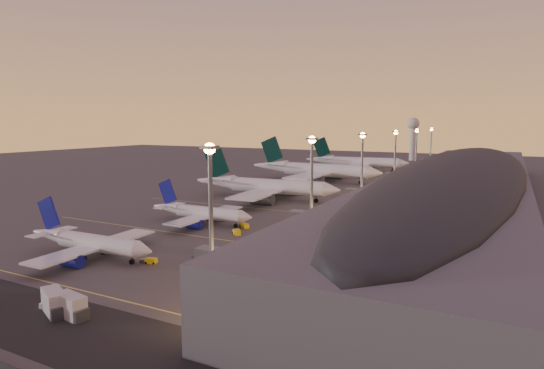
# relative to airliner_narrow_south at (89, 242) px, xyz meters

# --- Properties ---
(ground) EXTENTS (700.00, 700.00, 0.00)m
(ground) POSITION_rel_airliner_narrow_south_xyz_m (3.20, 30.39, -3.23)
(ground) COLOR #464341
(airliner_narrow_south) EXTENTS (34.87, 31.08, 12.48)m
(airliner_narrow_south) POSITION_rel_airliner_narrow_south_xyz_m (0.00, 0.00, 0.00)
(airliner_narrow_south) COLOR silver
(airliner_narrow_south) RESTS_ON ground
(airliner_narrow_north) EXTENTS (34.17, 30.41, 12.25)m
(airliner_narrow_north) POSITION_rel_airliner_narrow_south_xyz_m (1.45, 38.13, -0.06)
(airliner_narrow_north) COLOR silver
(airliner_narrow_north) RESTS_ON ground
(airliner_wide_near) EXTENTS (59.57, 54.35, 19.06)m
(airliner_wide_near) POSITION_rel_airliner_narrow_south_xyz_m (-2.33, 83.69, 1.68)
(airliner_wide_near) COLOR silver
(airliner_wide_near) RESTS_ON ground
(airliner_wide_mid) EXTENTS (68.18, 61.85, 21.88)m
(airliner_wide_mid) POSITION_rel_airliner_narrow_south_xyz_m (-5.63, 140.98, 2.41)
(airliner_wide_mid) COLOR silver
(airliner_wide_mid) RESTS_ON ground
(airliner_wide_far) EXTENTS (62.52, 57.18, 20.00)m
(airliner_wide_far) POSITION_rel_airliner_narrow_south_xyz_m (-2.50, 199.28, 1.92)
(airliner_wide_far) COLOR silver
(airliner_wide_far) RESTS_ON ground
(terminal_building) EXTENTS (56.35, 255.00, 17.46)m
(terminal_building) POSITION_rel_airliner_narrow_south_xyz_m (65.04, 102.86, 5.56)
(terminal_building) COLOR #535258
(terminal_building) RESTS_ON ground
(light_masts) EXTENTS (2.20, 217.20, 25.90)m
(light_masts) POSITION_rel_airliner_narrow_south_xyz_m (39.20, 95.39, 14.33)
(light_masts) COLOR slate
(light_masts) RESTS_ON ground
(radar_tower) EXTENTS (9.00, 9.00, 32.50)m
(radar_tower) POSITION_rel_airliner_narrow_south_xyz_m (13.20, 290.39, 18.65)
(radar_tower) COLOR silver
(radar_tower) RESTS_ON ground
(lane_markings) EXTENTS (90.00, 180.36, 0.00)m
(lane_markings) POSITION_rel_airliner_narrow_south_xyz_m (3.20, 70.39, -3.22)
(lane_markings) COLOR #D8C659
(lane_markings) RESTS_ON ground
(baggage_tug_a) EXTENTS (3.77, 2.28, 1.05)m
(baggage_tug_a) POSITION_rel_airliner_narrow_south_xyz_m (14.68, 2.64, -2.75)
(baggage_tug_a) COLOR yellow
(baggage_tug_a) RESTS_ON ground
(baggage_tug_b) EXTENTS (3.63, 1.75, 1.06)m
(baggage_tug_b) POSITION_rel_airliner_narrow_south_xyz_m (22.62, 9.79, -2.74)
(baggage_tug_b) COLOR yellow
(baggage_tug_b) RESTS_ON ground
(baggage_tug_c) EXTENTS (4.24, 3.57, 1.21)m
(baggage_tug_c) POSITION_rel_airliner_narrow_south_xyz_m (15.36, 39.22, -2.67)
(baggage_tug_c) COLOR yellow
(baggage_tug_c) RESTS_ON ground
(catering_truck_a) EXTENTS (6.40, 3.25, 3.44)m
(catering_truck_a) POSITION_rel_airliner_narrow_south_xyz_m (22.96, -22.82, -1.62)
(catering_truck_a) COLOR silver
(catering_truck_a) RESTS_ON ground
(catering_truck_b) EXTENTS (6.86, 4.87, 3.61)m
(catering_truck_b) POSITION_rel_airliner_narrow_south_xyz_m (19.69, -23.19, -1.54)
(catering_truck_b) COLOR silver
(catering_truck_b) RESTS_ON ground
(baggage_tug_d) EXTENTS (4.06, 4.12, 1.25)m
(baggage_tug_d) POSITION_rel_airliner_narrow_south_xyz_m (17.50, 31.95, -2.66)
(baggage_tug_d) COLOR yellow
(baggage_tug_d) RESTS_ON ground
(service_van_e) EXTENTS (5.18, 2.96, 1.61)m
(service_van_e) POSITION_rel_airliner_narrow_south_xyz_m (18.56, -22.16, -2.42)
(service_van_e) COLOR silver
(service_van_e) RESTS_ON ground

